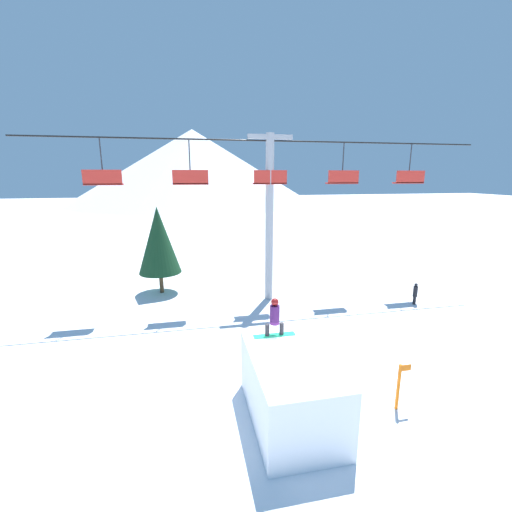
{
  "coord_description": "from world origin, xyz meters",
  "views": [
    {
      "loc": [
        -2.73,
        -8.7,
        7.01
      ],
      "look_at": [
        0.04,
        4.57,
        3.79
      ],
      "focal_mm": 24.0,
      "sensor_mm": 36.0,
      "label": 1
    }
  ],
  "objects_px": {
    "distant_skier": "(415,293)",
    "snow_ramp": "(291,388)",
    "snowboarder": "(275,317)",
    "trail_marker": "(399,385)",
    "pine_tree_near": "(159,240)"
  },
  "relations": [
    {
      "from": "snowboarder",
      "to": "distant_skier",
      "type": "distance_m",
      "value": 11.53
    },
    {
      "from": "trail_marker",
      "to": "snow_ramp",
      "type": "bearing_deg",
      "value": 175.45
    },
    {
      "from": "trail_marker",
      "to": "pine_tree_near",
      "type": "bearing_deg",
      "value": 121.48
    },
    {
      "from": "snow_ramp",
      "to": "snowboarder",
      "type": "xyz_separation_m",
      "value": [
        -0.14,
        1.38,
        1.63
      ]
    },
    {
      "from": "snowboarder",
      "to": "distant_skier",
      "type": "xyz_separation_m",
      "value": [
        9.65,
        6.0,
        -1.96
      ]
    },
    {
      "from": "trail_marker",
      "to": "distant_skier",
      "type": "relative_size",
      "value": 1.22
    },
    {
      "from": "snow_ramp",
      "to": "trail_marker",
      "type": "height_order",
      "value": "snow_ramp"
    },
    {
      "from": "snow_ramp",
      "to": "trail_marker",
      "type": "relative_size",
      "value": 2.57
    },
    {
      "from": "distant_skier",
      "to": "snow_ramp",
      "type": "bearing_deg",
      "value": -142.19
    },
    {
      "from": "snowboarder",
      "to": "trail_marker",
      "type": "relative_size",
      "value": 0.9
    },
    {
      "from": "snow_ramp",
      "to": "snowboarder",
      "type": "relative_size",
      "value": 2.84
    },
    {
      "from": "distant_skier",
      "to": "trail_marker",
      "type": "bearing_deg",
      "value": -128.9
    },
    {
      "from": "distant_skier",
      "to": "snowboarder",
      "type": "bearing_deg",
      "value": -148.14
    },
    {
      "from": "snowboarder",
      "to": "distant_skier",
      "type": "bearing_deg",
      "value": 31.86
    },
    {
      "from": "snowboarder",
      "to": "trail_marker",
      "type": "height_order",
      "value": "snowboarder"
    }
  ]
}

